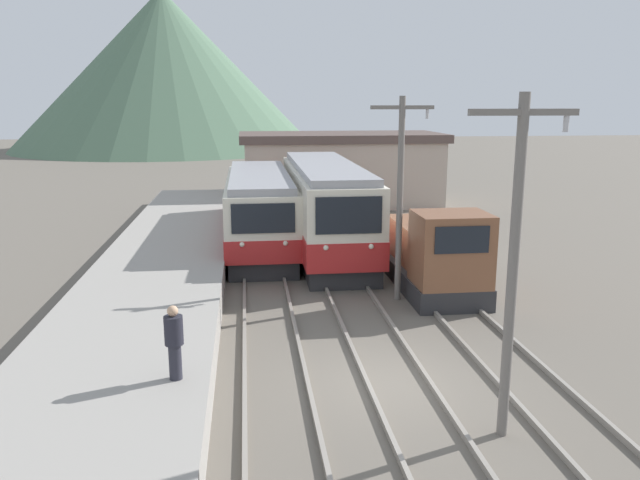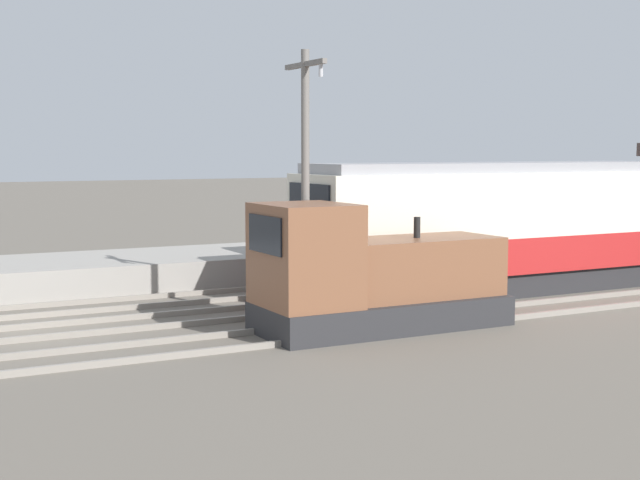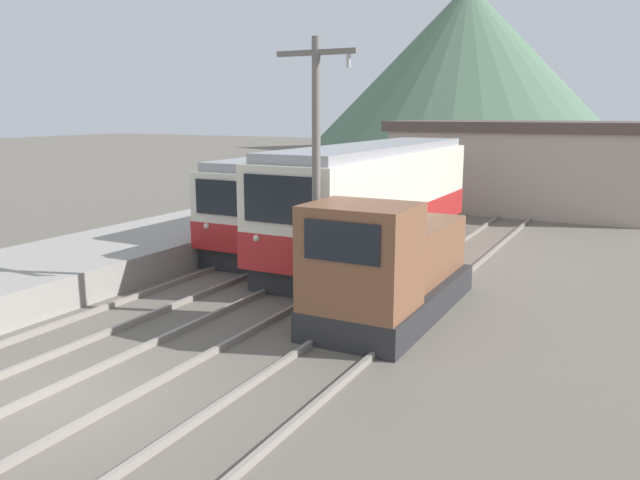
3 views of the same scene
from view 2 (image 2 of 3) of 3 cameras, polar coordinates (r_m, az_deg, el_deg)
name	(u,v)px [view 2 (image 2 of 3)]	position (r m, az deg, el deg)	size (l,w,h in m)	color
ground_plane	(31,333)	(21.57, -18.00, -5.71)	(200.00, 200.00, 0.00)	#665E54
track_left	(13,312)	(24.08, -19.05, -4.39)	(1.54, 60.00, 0.14)	gray
track_center	(33,332)	(21.37, -17.91, -5.62)	(1.54, 60.00, 0.14)	gray
track_right	(60,359)	(18.48, -16.31, -7.35)	(1.54, 60.00, 0.14)	gray
commuter_train_left	(461,230)	(29.40, 9.02, 0.63)	(2.84, 11.18, 3.38)	#28282B
commuter_train_center	(498,232)	(26.73, 11.33, 0.48)	(2.84, 12.60, 3.83)	#28282B
shunting_locomotive	(370,278)	(20.82, 3.23, -2.47)	(2.40, 6.03, 3.00)	#28282B
catenary_mast_mid	(306,175)	(21.47, -0.93, 4.20)	(2.00, 0.20, 6.57)	slate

